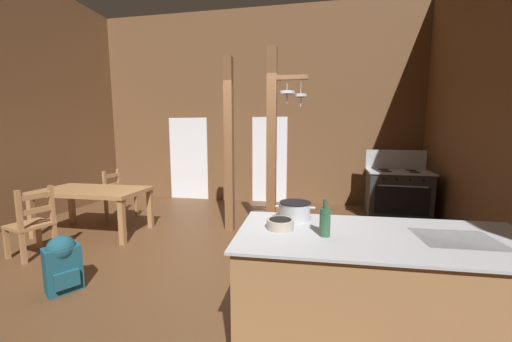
{
  "coord_description": "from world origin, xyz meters",
  "views": [
    {
      "loc": [
        1.26,
        -3.28,
        1.63
      ],
      "look_at": [
        0.56,
        0.62,
        1.12
      ],
      "focal_mm": 19.84,
      "sensor_mm": 36.0,
      "label": 1
    }
  ],
  "objects": [
    {
      "name": "wall_back",
      "position": [
        0.0,
        3.55,
        2.26
      ],
      "size": [
        8.34,
        0.14,
        4.53
      ],
      "primitive_type": "cube",
      "color": "brown",
      "rests_on": "ground_plane"
    },
    {
      "name": "dining_table",
      "position": [
        -2.21,
        0.76,
        0.65
      ],
      "size": [
        1.7,
        0.91,
        0.74
      ],
      "color": "#9E7044",
      "rests_on": "ground_plane"
    },
    {
      "name": "backpack",
      "position": [
        -1.22,
        -0.88,
        0.31
      ],
      "size": [
        0.38,
        0.39,
        0.6
      ],
      "color": "#194756",
      "rests_on": "ground_plane"
    },
    {
      "name": "mixing_bowl_on_counter",
      "position": [
        1.07,
        -1.16,
        0.94
      ],
      "size": [
        0.21,
        0.21,
        0.08
      ],
      "color": "#B2A893",
      "rests_on": "kitchen_island"
    },
    {
      "name": "bottle_tall_on_counter",
      "position": [
        1.4,
        -1.26,
        1.01
      ],
      "size": [
        0.08,
        0.08,
        0.27
      ],
      "color": "#2D5638",
      "rests_on": "kitchen_island"
    },
    {
      "name": "kitchen_island",
      "position": [
        1.84,
        -1.16,
        0.45
      ],
      "size": [
        2.18,
        1.0,
        0.91
      ],
      "color": "#9E7044",
      "rests_on": "ground_plane"
    },
    {
      "name": "ground_plane",
      "position": [
        0.0,
        0.0,
        -0.05
      ],
      "size": [
        8.34,
        7.76,
        0.1
      ],
      "primitive_type": "cube",
      "color": "brown"
    },
    {
      "name": "support_post_center",
      "position": [
        -0.02,
        1.31,
        1.44
      ],
      "size": [
        0.14,
        0.14,
        2.88
      ],
      "color": "brown",
      "rests_on": "ground_plane"
    },
    {
      "name": "stockpot_on_counter",
      "position": [
        1.17,
        -0.89,
        0.98
      ],
      "size": [
        0.34,
        0.27,
        0.15
      ],
      "color": "#B7BABF",
      "rests_on": "kitchen_island"
    },
    {
      "name": "support_post_with_pot_rack",
      "position": [
        0.77,
        0.9,
        1.52
      ],
      "size": [
        0.58,
        0.22,
        2.88
      ],
      "color": "brown",
      "rests_on": "ground_plane"
    },
    {
      "name": "ladderback_chair_by_post",
      "position": [
        -2.33,
        -0.22,
        0.45
      ],
      "size": [
        0.54,
        0.54,
        0.95
      ],
      "color": "#9E7044",
      "rests_on": "ground_plane"
    },
    {
      "name": "glazed_door_back_left",
      "position": [
        -1.7,
        3.47,
        1.02
      ],
      "size": [
        1.0,
        0.01,
        2.05
      ],
      "primitive_type": "cube",
      "color": "white",
      "rests_on": "ground_plane"
    },
    {
      "name": "stove_range",
      "position": [
        3.03,
        2.59,
        0.48
      ],
      "size": [
        1.21,
        0.9,
        1.32
      ],
      "color": "#2D2D2D",
      "rests_on": "ground_plane"
    },
    {
      "name": "glazed_panel_back_right",
      "position": [
        0.38,
        3.47,
        1.02
      ],
      "size": [
        0.84,
        0.01,
        2.05
      ],
      "primitive_type": "cube",
      "color": "white",
      "rests_on": "ground_plane"
    },
    {
      "name": "ladderback_chair_near_window",
      "position": [
        -2.34,
        1.58,
        0.45
      ],
      "size": [
        0.46,
        0.46,
        0.95
      ],
      "color": "#9E7044",
      "rests_on": "ground_plane"
    }
  ]
}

